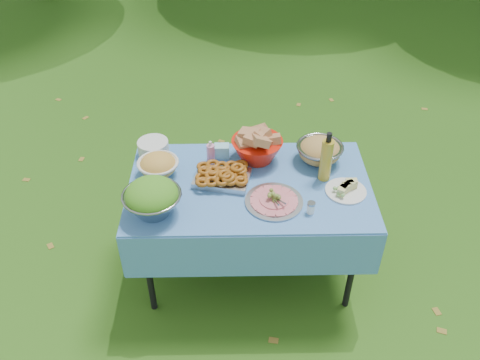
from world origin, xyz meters
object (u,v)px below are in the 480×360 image
Objects in this scene: salad_bowl at (152,198)px; bread_bowl at (257,145)px; oil_bottle at (327,156)px; plate_stack at (153,148)px; pasta_bowl_steel at (320,150)px; picnic_table at (249,229)px; charcuterie_platter at (274,197)px.

bread_bowl is at bearing 39.44° from salad_bowl.
oil_bottle is at bearing -27.21° from bread_bowl.
salad_bowl is 0.57m from plate_stack.
oil_bottle is (0.01, -0.18, 0.09)m from pasta_bowl_steel.
salad_bowl is 1.64× the size of plate_stack.
plate_stack is at bearing 165.81° from oil_bottle.
pasta_bowl_steel is at bearing -4.71° from plate_stack.
picnic_table is 0.56m from bread_bowl.
charcuterie_platter is (0.08, -0.43, -0.07)m from bread_bowl.
bread_bowl is 0.99× the size of oil_bottle.
pasta_bowl_steel is at bearing 92.25° from oil_bottle.
picnic_table is 0.71m from oil_bottle.
salad_bowl is at bearing -163.90° from oil_bottle.
salad_bowl is 1.11m from pasta_bowl_steel.
salad_bowl is at bearing -140.56° from bread_bowl.
salad_bowl is 0.78m from bread_bowl.
picnic_table is 0.47m from charcuterie_platter.
picnic_table is 5.00× the size of pasta_bowl_steel.
oil_bottle is (0.46, 0.05, 0.55)m from picnic_table.
plate_stack is at bearing 152.40° from picnic_table.
charcuterie_platter is (0.13, -0.17, 0.42)m from picnic_table.
oil_bottle is at bearing 6.29° from picnic_table.
picnic_table is at bearing -101.78° from bread_bowl.
bread_bowl is at bearing 176.54° from pasta_bowl_steel.
pasta_bowl_steel reaches higher than picnic_table.
pasta_bowl_steel is at bearing -3.46° from bread_bowl.
oil_bottle reaches higher than plate_stack.
charcuterie_platter is at bearing -51.30° from picnic_table.
picnic_table is at bearing 128.70° from charcuterie_platter.
plate_stack reaches higher than charcuterie_platter.
oil_bottle is (1.01, 0.29, 0.06)m from salad_bowl.
salad_bowl is 1.12× the size of pasta_bowl_steel.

